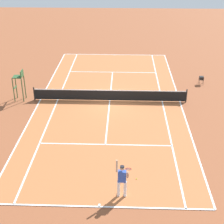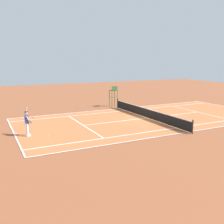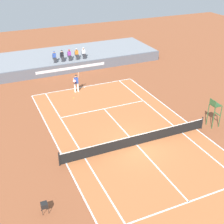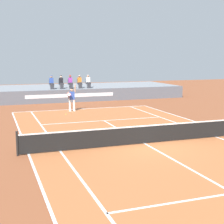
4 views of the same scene
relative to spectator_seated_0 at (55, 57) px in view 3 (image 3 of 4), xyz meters
The scene contains 14 objects.
ground_plane 17.67m from the spectator_seated_0, 85.00° to the right, with size 80.00×80.00×0.00m, color brown.
court 17.67m from the spectator_seated_0, 85.00° to the right, with size 11.08×23.88×0.03m.
net 17.62m from the spectator_seated_0, 85.00° to the right, with size 11.98×0.10×1.07m.
barrier_wall 2.27m from the spectator_seated_0, 37.40° to the right, with size 23.66×0.25×1.18m.
bleacher_platform 3.25m from the spectator_seated_0, 59.49° to the left, with size 23.66×7.30×1.18m, color gray.
spectator_seated_0 is the anchor object (origin of this frame).
spectator_seated_1 0.91m from the spectator_seated_0, ahead, with size 0.44×0.60×1.27m.
spectator_seated_2 1.81m from the spectator_seated_0, ahead, with size 0.44×0.60×1.27m.
spectator_seated_3 2.72m from the spectator_seated_0, ahead, with size 0.44×0.60×1.27m.
spectator_seated_4 3.58m from the spectator_seated_0, ahead, with size 0.44×0.60×1.27m.
tennis_player 6.52m from the spectator_seated_0, 85.96° to the right, with size 0.77×0.62×2.08m.
tennis_ball 7.99m from the spectator_seated_0, 92.19° to the right, with size 0.07×0.07×0.07m, color #D1E533.
umpire_chair 19.48m from the spectator_seated_0, 64.02° to the right, with size 0.77×0.77×2.44m.
ball_hopper 22.22m from the spectator_seated_0, 106.50° to the right, with size 0.36×0.36×0.70m.
Camera 3 is at (-9.55, -16.82, 13.20)m, focal length 49.73 mm.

